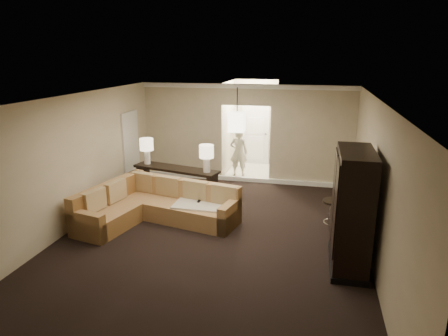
% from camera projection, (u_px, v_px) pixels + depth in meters
% --- Properties ---
extents(ground, '(8.00, 8.00, 0.00)m').
position_uv_depth(ground, '(210.00, 240.00, 7.97)').
color(ground, black).
rests_on(ground, ground).
extents(wall_back, '(6.00, 0.04, 2.80)m').
position_uv_depth(wall_back, '(246.00, 134.00, 11.34)').
color(wall_back, beige).
rests_on(wall_back, ground).
extents(wall_front, '(6.00, 0.04, 2.80)m').
position_uv_depth(wall_front, '(104.00, 290.00, 3.84)').
color(wall_front, beige).
rests_on(wall_front, ground).
extents(wall_left, '(0.04, 8.00, 2.80)m').
position_uv_depth(wall_left, '(69.00, 164.00, 8.22)').
color(wall_left, beige).
rests_on(wall_left, ground).
extents(wall_right, '(0.04, 8.00, 2.80)m').
position_uv_depth(wall_right, '(376.00, 184.00, 6.95)').
color(wall_right, beige).
rests_on(wall_right, ground).
extents(ceiling, '(6.00, 8.00, 0.02)m').
position_uv_depth(ceiling, '(209.00, 99.00, 7.20)').
color(ceiling, silver).
rests_on(ceiling, wall_back).
extents(crown_molding, '(6.00, 0.10, 0.12)m').
position_uv_depth(crown_molding, '(246.00, 86.00, 10.92)').
color(crown_molding, white).
rests_on(crown_molding, wall_back).
extents(baseboard, '(6.00, 0.10, 0.12)m').
position_uv_depth(baseboard, '(245.00, 179.00, 11.66)').
color(baseboard, white).
rests_on(baseboard, ground).
extents(side_door, '(0.05, 0.90, 2.10)m').
position_uv_depth(side_door, '(131.00, 150.00, 10.94)').
color(side_door, white).
rests_on(side_door, ground).
extents(foyer, '(1.44, 2.02, 2.80)m').
position_uv_depth(foyer, '(253.00, 129.00, 12.62)').
color(foyer, silver).
rests_on(foyer, ground).
extents(sectional_sofa, '(3.30, 2.44, 0.87)m').
position_uv_depth(sectional_sofa, '(154.00, 206.00, 8.81)').
color(sectional_sofa, brown).
rests_on(sectional_sofa, ground).
extents(coffee_table, '(1.12, 1.12, 0.47)m').
position_uv_depth(coffee_table, '(202.00, 210.00, 8.94)').
color(coffee_table, silver).
rests_on(coffee_table, ground).
extents(console_table, '(2.30, 1.01, 0.87)m').
position_uv_depth(console_table, '(176.00, 181.00, 10.00)').
color(console_table, black).
rests_on(console_table, ground).
extents(armoire, '(0.62, 1.44, 2.07)m').
position_uv_depth(armoire, '(351.00, 212.00, 6.80)').
color(armoire, black).
rests_on(armoire, ground).
extents(drink_table, '(0.49, 0.49, 0.61)m').
position_uv_depth(drink_table, '(334.00, 208.00, 8.47)').
color(drink_table, black).
rests_on(drink_table, ground).
extents(table_lamp_left, '(0.35, 0.35, 0.66)m').
position_uv_depth(table_lamp_left, '(147.00, 147.00, 10.15)').
color(table_lamp_left, white).
rests_on(table_lamp_left, console_table).
extents(table_lamp_right, '(0.35, 0.35, 0.66)m').
position_uv_depth(table_lamp_right, '(206.00, 154.00, 9.42)').
color(table_lamp_right, white).
rests_on(table_lamp_right, console_table).
extents(pendant_light, '(0.38, 0.38, 1.09)m').
position_uv_depth(pendant_light, '(237.00, 122.00, 9.96)').
color(pendant_light, black).
rests_on(pendant_light, ceiling).
extents(person, '(0.59, 0.39, 1.62)m').
position_uv_depth(person, '(239.00, 150.00, 12.00)').
color(person, beige).
rests_on(person, ground).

